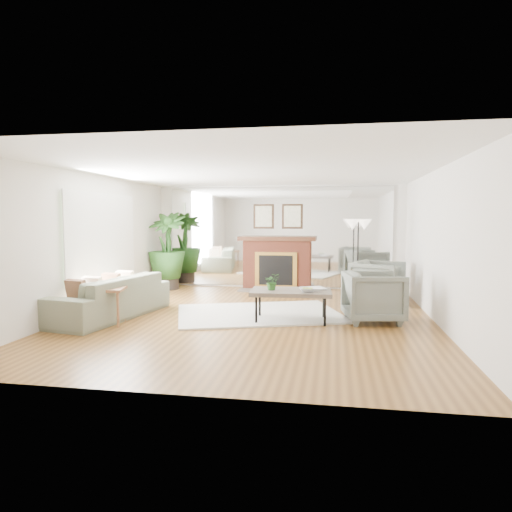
% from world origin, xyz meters
% --- Properties ---
extents(ground, '(7.00, 7.00, 0.00)m').
position_xyz_m(ground, '(0.00, 0.00, 0.00)').
color(ground, brown).
rests_on(ground, ground).
extents(wall_left, '(0.02, 7.00, 2.50)m').
position_xyz_m(wall_left, '(-2.99, 0.00, 1.25)').
color(wall_left, silver).
rests_on(wall_left, ground).
extents(wall_right, '(0.02, 7.00, 2.50)m').
position_xyz_m(wall_right, '(2.99, 0.00, 1.25)').
color(wall_right, silver).
rests_on(wall_right, ground).
extents(wall_back, '(6.00, 0.02, 2.50)m').
position_xyz_m(wall_back, '(0.00, 3.49, 1.25)').
color(wall_back, silver).
rests_on(wall_back, ground).
extents(mirror_panel, '(5.40, 0.04, 2.40)m').
position_xyz_m(mirror_panel, '(0.00, 3.47, 1.25)').
color(mirror_panel, silver).
rests_on(mirror_panel, wall_back).
extents(window_panel, '(0.04, 2.40, 1.50)m').
position_xyz_m(window_panel, '(-2.96, 0.40, 1.35)').
color(window_panel, '#B2E09E').
rests_on(window_panel, wall_left).
extents(fireplace, '(1.85, 0.83, 2.05)m').
position_xyz_m(fireplace, '(0.00, 3.26, 0.66)').
color(fireplace, brown).
rests_on(fireplace, ground).
extents(area_rug, '(3.31, 2.82, 0.03)m').
position_xyz_m(area_rug, '(0.05, 0.31, 0.02)').
color(area_rug, silver).
rests_on(area_rug, ground).
extents(coffee_table, '(1.35, 0.84, 0.52)m').
position_xyz_m(coffee_table, '(0.66, -0.17, 0.48)').
color(coffee_table, '#61594D').
rests_on(coffee_table, ground).
extents(sofa, '(1.35, 2.56, 0.71)m').
position_xyz_m(sofa, '(-2.45, -0.36, 0.36)').
color(sofa, slate).
rests_on(sofa, ground).
extents(armchair_back, '(1.20, 1.19, 0.85)m').
position_xyz_m(armchair_back, '(2.23, 1.83, 0.42)').
color(armchair_back, slate).
rests_on(armchair_back, ground).
extents(armchair_front, '(1.05, 1.03, 0.83)m').
position_xyz_m(armchair_front, '(2.00, 0.03, 0.41)').
color(armchair_front, slate).
rests_on(armchair_front, ground).
extents(side_table, '(0.63, 0.63, 0.59)m').
position_xyz_m(side_table, '(-2.20, -0.88, 0.50)').
color(side_table, '#98673C').
rests_on(side_table, ground).
extents(potted_ficus, '(0.95, 0.95, 1.85)m').
position_xyz_m(potted_ficus, '(-2.60, 2.81, 0.99)').
color(potted_ficus, black).
rests_on(potted_ficus, ground).
extents(floor_lamp, '(0.55, 0.30, 1.68)m').
position_xyz_m(floor_lamp, '(1.85, 2.29, 1.44)').
color(floor_lamp, black).
rests_on(floor_lamp, ground).
extents(tabletop_plant, '(0.30, 0.28, 0.28)m').
position_xyz_m(tabletop_plant, '(0.36, -0.21, 0.66)').
color(tabletop_plant, '#295820').
rests_on(tabletop_plant, coffee_table).
extents(fruit_bowl, '(0.32, 0.32, 0.07)m').
position_xyz_m(fruit_bowl, '(0.94, -0.31, 0.56)').
color(fruit_bowl, '#98673C').
rests_on(fruit_bowl, coffee_table).
extents(book, '(0.35, 0.39, 0.02)m').
position_xyz_m(book, '(0.97, -0.01, 0.54)').
color(book, '#98673C').
rests_on(book, coffee_table).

